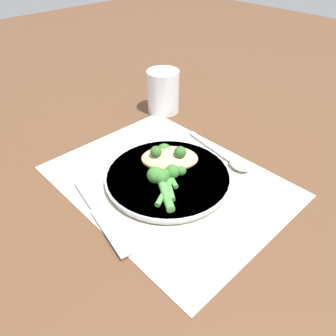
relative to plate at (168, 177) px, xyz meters
name	(u,v)px	position (x,y,z in m)	size (l,w,h in m)	color
ground_plane	(168,181)	(0.00, 0.00, -0.01)	(3.00, 3.00, 0.00)	brown
placemat	(168,181)	(0.00, 0.00, -0.01)	(0.44, 0.34, 0.00)	#B2A893
plate	(168,177)	(0.00, 0.00, 0.00)	(0.24, 0.24, 0.01)	silver
chicken_fillet	(170,158)	(0.02, -0.02, 0.02)	(0.13, 0.13, 0.03)	tan
pesto_dollop_primary	(179,151)	(0.00, -0.03, 0.04)	(0.02, 0.02, 0.02)	#336628
pesto_dollop_secondary	(157,151)	(0.03, 0.00, 0.04)	(0.02, 0.02, 0.02)	#336628
broccoli_stalk_right	(164,155)	(0.04, -0.02, 0.02)	(0.10, 0.07, 0.03)	#51A847
broccoli_stalk_front	(163,161)	(0.03, -0.01, 0.02)	(0.12, 0.09, 0.03)	#51A847
broccoli_stalk_left	(174,174)	(-0.02, 0.00, 0.02)	(0.06, 0.10, 0.03)	#51A847
broccoli_stalk_rear	(160,179)	(-0.01, 0.03, 0.02)	(0.10, 0.07, 0.03)	#51A847
knife	(99,214)	(0.01, 0.15, -0.01)	(0.20, 0.05, 0.01)	silver
spoon	(232,160)	(-0.05, -0.14, 0.00)	(0.18, 0.05, 0.01)	silver
water_glass	(163,92)	(0.22, -0.19, 0.04)	(0.08, 0.08, 0.11)	silver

